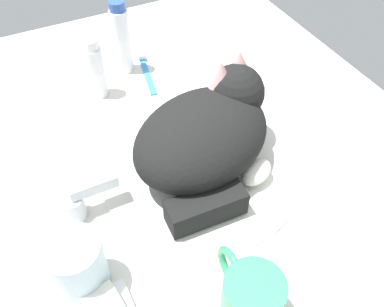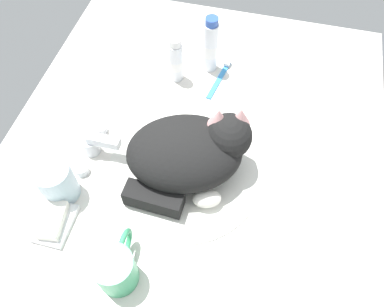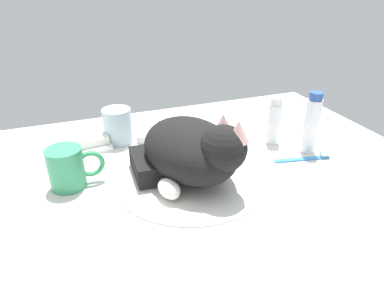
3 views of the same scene
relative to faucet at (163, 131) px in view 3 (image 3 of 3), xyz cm
name	(u,v)px [view 3 (image 3 of 3)]	position (x,y,z in cm)	size (l,w,h in cm)	color
ground_plane	(190,184)	(0.00, -19.90, -4.02)	(110.00, 82.50, 3.00)	silver
sink_basin	(190,177)	(0.00, -19.90, -2.13)	(32.62, 32.62, 0.79)	silver
faucet	(163,131)	(0.00, 0.00, 0.00)	(13.72, 8.88, 6.06)	silver
cat	(193,150)	(0.27, -21.15, 4.79)	(22.77, 26.89, 15.34)	black
coffee_mug	(68,168)	(-23.98, -14.04, 1.75)	(11.27, 7.18, 8.55)	#389966
rinse_cup	(118,126)	(-11.00, 2.89, 1.94)	(7.09, 7.09, 8.93)	silver
soap_dish	(93,147)	(-17.75, 1.38, -1.92)	(9.00, 6.40, 1.20)	white
soap_bar	(92,141)	(-17.75, 1.38, -0.30)	(7.55, 4.09, 2.05)	white
toothpaste_bottle	(274,122)	(25.60, -11.11, 3.04)	(3.38, 3.38, 12.02)	white
mouthwash_bottle	(311,125)	(31.01, -18.31, 4.49)	(3.60, 3.60, 14.99)	white
toothbrush	(306,158)	(28.16, -21.71, -1.99)	(13.52, 3.80, 1.60)	#388CD8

